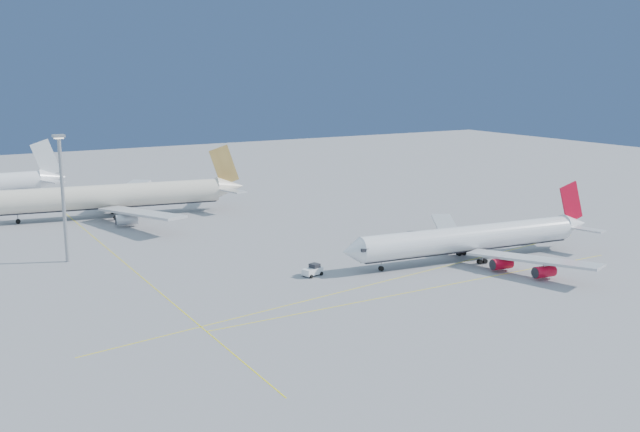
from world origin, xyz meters
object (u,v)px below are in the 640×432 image
(airliner_etihad, at_px, (118,196))
(pushback_tug, at_px, (313,270))
(airliner_virgin, at_px, (474,238))
(light_mast, at_px, (62,188))

(airliner_etihad, xyz_separation_m, pushback_tug, (17.23, -75.79, -4.55))
(airliner_etihad, bearing_deg, airliner_virgin, -48.46)
(airliner_virgin, relative_size, pushback_tug, 13.65)
(pushback_tug, bearing_deg, airliner_virgin, -26.86)
(airliner_virgin, xyz_separation_m, airliner_etihad, (-52.28, 82.33, 1.09))
(pushback_tug, distance_m, light_mast, 53.91)
(airliner_etihad, xyz_separation_m, light_mast, (-21.54, -41.24, 9.90))
(airliner_virgin, xyz_separation_m, pushback_tug, (-35.05, 6.53, -3.46))
(light_mast, bearing_deg, airliner_etihad, 62.42)
(pushback_tug, height_order, light_mast, light_mast)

